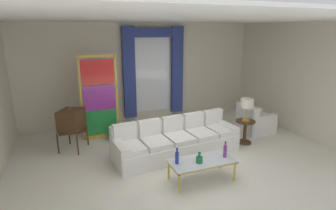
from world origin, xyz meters
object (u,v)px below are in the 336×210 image
Objects in this scene: stained_glass_divider at (100,99)px; table_lamp_brass at (247,104)px; bottle_crystal_tall at (199,159)px; peacock_figurine at (116,133)px; bottle_blue_decanter at (225,151)px; bottle_amber_squat at (177,157)px; round_side_table at (245,130)px; couch_white_long at (175,141)px; vintage_tv at (71,121)px; coffee_table at (202,162)px; armchair_white at (254,122)px.

table_lamp_brass is at bearing -26.59° from stained_glass_divider.
bottle_crystal_tall is 0.37× the size of peacock_figurine.
peacock_figurine is at bearing 123.15° from bottle_blue_decanter.
round_side_table is at bearing 25.34° from bottle_amber_squat.
couch_white_long is 9.01× the size of bottle_blue_decanter.
vintage_tv is 2.24× the size of peacock_figurine.
stained_glass_divider is at bearing 131.02° from peacock_figurine.
bottle_amber_squat is (-0.49, 0.06, 0.17)m from coffee_table.
peacock_figurine is at bearing 112.83° from bottle_crystal_tall.
bottle_crystal_tall is at bearing -145.95° from coffee_table.
bottle_blue_decanter is 0.58× the size of table_lamp_brass.
bottle_blue_decanter is 0.15× the size of stained_glass_divider.
table_lamp_brass is at bearing 41.22° from bottle_blue_decanter.
coffee_table is at bearing -46.54° from vintage_tv.
peacock_figurine is (-1.64, 2.51, -0.32)m from bottle_blue_decanter.
couch_white_long reaches higher than coffee_table.
coffee_table is at bearing -62.52° from stained_glass_divider.
bottle_blue_decanter reaches higher than bottle_amber_squat.
coffee_table is 2.30m from table_lamp_brass.
vintage_tv reaches higher than armchair_white.
couch_white_long is at bearing -26.08° from vintage_tv.
round_side_table is (2.36, 1.12, -0.18)m from bottle_amber_squat.
bottle_crystal_tall is 0.16× the size of vintage_tv.
armchair_white is at bearing 33.87° from coffee_table.
couch_white_long is 1.36× the size of stained_glass_divider.
couch_white_long is at bearing 177.26° from table_lamp_brass.
bottle_blue_decanter is 0.25× the size of vintage_tv.
stained_glass_divider is 3.86× the size of table_lamp_brass.
couch_white_long is 5.02× the size of round_side_table.
peacock_figurine is 3.39m from table_lamp_brass.
peacock_figurine is at bearing 133.39° from couch_white_long.
vintage_tv reaches higher than table_lamp_brass.
coffee_table is 2.08× the size of round_side_table.
couch_white_long reaches higher than bottle_amber_squat.
armchair_white is (2.60, 1.74, -0.08)m from coffee_table.
vintage_tv is at bearing 131.55° from bottle_crystal_tall.
bottle_amber_squat is (-0.40, 0.12, 0.05)m from bottle_crystal_tall.
bottle_crystal_tall is 0.10× the size of stained_glass_divider.
bottle_crystal_tall is at bearing -67.17° from peacock_figurine.
vintage_tv is at bearing 153.92° from couch_white_long.
table_lamp_brass reaches higher than armchair_white.
bottle_amber_squat is 2.65m from table_lamp_brass.
couch_white_long is at bearing 86.64° from bottle_crystal_tall.
round_side_table is (1.86, 1.18, -0.02)m from coffee_table.
round_side_table is (-0.73, -0.57, 0.07)m from armchair_white.
vintage_tv reaches higher than peacock_figurine.
coffee_table is 0.16m from bottle_crystal_tall.
peacock_figurine reaches higher than coffee_table.
round_side_table is at bearing -23.32° from peacock_figurine.
bottle_amber_squat is 3.01m from stained_glass_divider.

